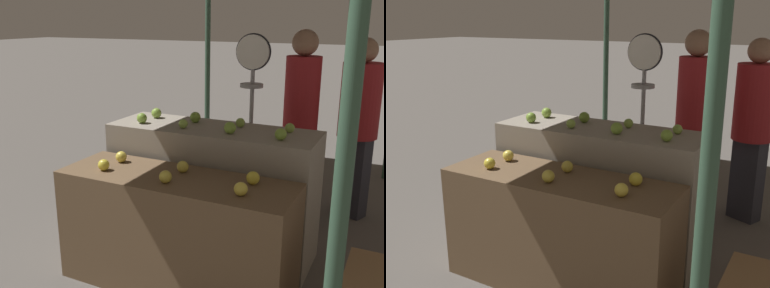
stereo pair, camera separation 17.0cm
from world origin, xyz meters
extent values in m
plane|color=#59544F|center=(0.00, 0.00, 0.00)|extent=(60.00, 60.00, 0.00)
cylinder|color=#33513D|center=(1.16, -0.83, 1.19)|extent=(0.07, 0.07, 2.39)
cylinder|color=#33513D|center=(-1.16, 3.02, 1.19)|extent=(0.07, 0.07, 2.39)
cube|color=brown|center=(0.00, 0.00, 0.41)|extent=(1.61, 0.55, 0.81)
cube|color=gray|center=(0.00, 0.60, 0.51)|extent=(1.61, 0.55, 1.02)
sphere|color=gold|center=(-0.51, -0.10, 0.85)|extent=(0.08, 0.08, 0.08)
sphere|color=gold|center=(-0.01, -0.12, 0.85)|extent=(0.08, 0.08, 0.08)
sphere|color=yellow|center=(0.50, -0.10, 0.85)|extent=(0.08, 0.08, 0.08)
sphere|color=yellow|center=(-0.51, 0.11, 0.85)|extent=(0.08, 0.08, 0.08)
sphere|color=gold|center=(0.00, 0.11, 0.85)|extent=(0.08, 0.08, 0.08)
sphere|color=gold|center=(0.50, 0.11, 0.85)|extent=(0.09, 0.09, 0.09)
sphere|color=#7AA338|center=(-0.56, 0.49, 1.06)|extent=(0.08, 0.08, 0.08)
sphere|color=#8EB247|center=(-0.19, 0.48, 1.05)|extent=(0.07, 0.07, 0.07)
sphere|color=#84AD3D|center=(0.19, 0.49, 1.06)|extent=(0.09, 0.09, 0.09)
sphere|color=#84AD3D|center=(0.57, 0.48, 1.06)|extent=(0.08, 0.08, 0.08)
sphere|color=#84AD3D|center=(-0.56, 0.70, 1.06)|extent=(0.08, 0.08, 0.08)
sphere|color=#7AA338|center=(-0.19, 0.70, 1.06)|extent=(0.09, 0.09, 0.09)
sphere|color=#8EB247|center=(0.18, 0.71, 1.05)|extent=(0.07, 0.07, 0.07)
sphere|color=#8EB247|center=(0.57, 0.71, 1.05)|extent=(0.07, 0.07, 0.07)
cylinder|color=#99999E|center=(0.09, 1.25, 0.79)|extent=(0.04, 0.04, 1.58)
cylinder|color=black|center=(0.09, 1.24, 1.55)|extent=(0.31, 0.01, 0.31)
cylinder|color=silver|center=(0.09, 1.23, 1.55)|extent=(0.29, 0.02, 0.29)
cylinder|color=#99999E|center=(0.09, 1.23, 1.34)|extent=(0.01, 0.01, 0.14)
cylinder|color=#99999E|center=(0.09, 1.23, 1.27)|extent=(0.20, 0.20, 0.03)
cube|color=#2D2D38|center=(0.46, 1.52, 0.40)|extent=(0.24, 0.15, 0.81)
cylinder|color=maroon|center=(0.46, 1.52, 1.16)|extent=(0.32, 0.32, 0.70)
sphere|color=#936B51|center=(0.46, 1.52, 1.62)|extent=(0.23, 0.23, 0.23)
cube|color=#2D2D38|center=(0.92, 1.79, 0.39)|extent=(0.31, 0.25, 0.77)
cylinder|color=maroon|center=(0.92, 1.79, 1.11)|extent=(0.47, 0.47, 0.67)
sphere|color=#936B51|center=(0.92, 1.79, 1.56)|extent=(0.22, 0.22, 0.22)
camera|label=1|loc=(1.35, -2.45, 1.84)|focal=42.00mm
camera|label=2|loc=(1.50, -2.37, 1.84)|focal=42.00mm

